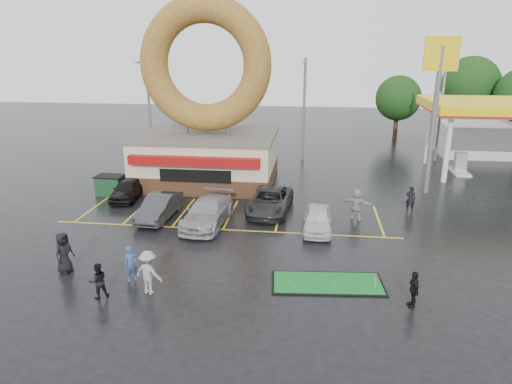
# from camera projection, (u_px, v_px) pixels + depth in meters

# --- Properties ---
(ground) EXTENTS (120.00, 120.00, 0.00)m
(ground) POSITION_uv_depth(u_px,v_px,m) (210.00, 255.00, 22.75)
(ground) COLOR black
(ground) RESTS_ON ground
(donut_shop) EXTENTS (10.20, 8.70, 13.50)m
(donut_shop) POSITION_uv_depth(u_px,v_px,m) (207.00, 124.00, 34.00)
(donut_shop) COLOR #472B19
(donut_shop) RESTS_ON ground
(gas_station) EXTENTS (12.30, 13.65, 5.90)m
(gas_station) POSITION_uv_depth(u_px,v_px,m) (491.00, 123.00, 39.01)
(gas_station) COLOR silver
(gas_station) RESTS_ON ground
(shell_sign) EXTENTS (2.20, 0.36, 10.60)m
(shell_sign) POSITION_uv_depth(u_px,v_px,m) (438.00, 87.00, 30.28)
(shell_sign) COLOR slate
(shell_sign) RESTS_ON ground
(streetlight_left) EXTENTS (0.40, 2.21, 9.00)m
(streetlight_left) POSITION_uv_depth(u_px,v_px,m) (149.00, 106.00, 41.31)
(streetlight_left) COLOR slate
(streetlight_left) RESTS_ON ground
(streetlight_mid) EXTENTS (0.40, 2.21, 9.00)m
(streetlight_mid) POSITION_uv_depth(u_px,v_px,m) (304.00, 107.00, 40.57)
(streetlight_mid) COLOR slate
(streetlight_mid) RESTS_ON ground
(streetlight_right) EXTENTS (0.40, 2.21, 9.00)m
(streetlight_right) POSITION_uv_depth(u_px,v_px,m) (441.00, 108.00, 40.08)
(streetlight_right) COLOR slate
(streetlight_right) RESTS_ON ground
(tree_far_c) EXTENTS (6.30, 6.30, 9.00)m
(tree_far_c) POSITION_uv_depth(u_px,v_px,m) (471.00, 85.00, 50.46)
(tree_far_c) COLOR #332114
(tree_far_c) RESTS_ON ground
(tree_far_d) EXTENTS (4.90, 4.90, 7.00)m
(tree_far_d) POSITION_uv_depth(u_px,v_px,m) (398.00, 98.00, 49.92)
(tree_far_d) COLOR #332114
(tree_far_d) RESTS_ON ground
(car_black) EXTENTS (1.99, 4.16, 1.37)m
(car_black) POSITION_uv_depth(u_px,v_px,m) (127.00, 189.00, 31.00)
(car_black) COLOR black
(car_black) RESTS_ON ground
(car_dgrey) EXTENTS (1.81, 4.48, 1.45)m
(car_dgrey) POSITION_uv_depth(u_px,v_px,m) (159.00, 207.00, 27.49)
(car_dgrey) COLOR #313134
(car_dgrey) RESTS_ON ground
(car_silver) EXTENTS (2.56, 5.47, 1.54)m
(car_silver) POSITION_uv_depth(u_px,v_px,m) (208.00, 212.00, 26.53)
(car_silver) COLOR #999A9E
(car_silver) RESTS_ON ground
(car_grey) EXTENTS (2.82, 5.40, 1.45)m
(car_grey) POSITION_uv_depth(u_px,v_px,m) (270.00, 201.00, 28.56)
(car_grey) COLOR #29292B
(car_grey) RESTS_ON ground
(car_white) EXTENTS (1.59, 3.93, 1.34)m
(car_white) POSITION_uv_depth(u_px,v_px,m) (317.00, 219.00, 25.67)
(car_white) COLOR silver
(car_white) RESTS_ON ground
(person_blue) EXTENTS (0.71, 0.66, 1.62)m
(person_blue) POSITION_uv_depth(u_px,v_px,m) (131.00, 264.00, 20.10)
(person_blue) COLOR #32497E
(person_blue) RESTS_ON ground
(person_blackjkt) EXTENTS (0.95, 0.92, 1.55)m
(person_blackjkt) POSITION_uv_depth(u_px,v_px,m) (98.00, 281.00, 18.71)
(person_blackjkt) COLOR black
(person_blackjkt) RESTS_ON ground
(person_hoodie) EXTENTS (1.40, 1.05, 1.93)m
(person_hoodie) POSITION_uv_depth(u_px,v_px,m) (149.00, 272.00, 19.01)
(person_hoodie) COLOR gray
(person_hoodie) RESTS_ON ground
(person_bystander) EXTENTS (0.89, 1.10, 1.94)m
(person_bystander) POSITION_uv_depth(u_px,v_px,m) (64.00, 253.00, 20.81)
(person_bystander) COLOR black
(person_bystander) RESTS_ON ground
(person_cameraman) EXTENTS (0.48, 0.93, 1.52)m
(person_cameraman) POSITION_uv_depth(u_px,v_px,m) (414.00, 289.00, 18.11)
(person_cameraman) COLOR black
(person_cameraman) RESTS_ON ground
(person_walker_near) EXTENTS (1.87, 1.19, 1.92)m
(person_walker_near) POSITION_uv_depth(u_px,v_px,m) (357.00, 204.00, 27.21)
(person_walker_near) COLOR #9A9B9D
(person_walker_near) RESTS_ON ground
(person_walker_far) EXTENTS (0.67, 0.52, 1.65)m
(person_walker_far) POSITION_uv_depth(u_px,v_px,m) (411.00, 199.00, 28.65)
(person_walker_far) COLOR black
(person_walker_far) RESTS_ON ground
(dumpster) EXTENTS (1.85, 1.28, 1.30)m
(dumpster) POSITION_uv_depth(u_px,v_px,m) (111.00, 186.00, 31.94)
(dumpster) COLOR #1A4525
(dumpster) RESTS_ON ground
(putting_green) EXTENTS (5.05, 2.53, 0.61)m
(putting_green) POSITION_uv_depth(u_px,v_px,m) (327.00, 283.00, 20.01)
(putting_green) COLOR black
(putting_green) RESTS_ON ground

